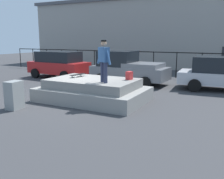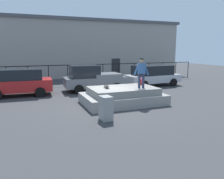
{
  "view_description": "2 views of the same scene",
  "coord_description": "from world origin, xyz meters",
  "px_view_note": "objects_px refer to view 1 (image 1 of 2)",
  "views": [
    {
      "loc": [
        6.31,
        -8.95,
        2.59
      ],
      "look_at": [
        1.36,
        0.64,
        0.41
      ],
      "focal_mm": 40.54,
      "sensor_mm": 36.0,
      "label": 1
    },
    {
      "loc": [
        -4.32,
        -11.27,
        3.02
      ],
      "look_at": [
        0.67,
        1.39,
        0.58
      ],
      "focal_mm": 36.07,
      "sensor_mm": 36.0,
      "label": 2
    }
  ],
  "objects_px": {
    "car_red_hatchback_near": "(59,64)",
    "utility_box": "(14,95)",
    "backpack": "(129,76)",
    "skateboarder": "(104,58)",
    "skateboard": "(78,75)",
    "car_grey_pickup_mid": "(127,68)"
  },
  "relations": [
    {
      "from": "skateboarder",
      "to": "car_red_hatchback_near",
      "type": "relative_size",
      "value": 0.39
    },
    {
      "from": "skateboarder",
      "to": "skateboard",
      "type": "distance_m",
      "value": 2.08
    },
    {
      "from": "utility_box",
      "to": "skateboard",
      "type": "bearing_deg",
      "value": 64.2
    },
    {
      "from": "car_red_hatchback_near",
      "to": "backpack",
      "type": "bearing_deg",
      "value": -29.66
    },
    {
      "from": "utility_box",
      "to": "skateboarder",
      "type": "bearing_deg",
      "value": 29.64
    },
    {
      "from": "skateboard",
      "to": "car_grey_pickup_mid",
      "type": "height_order",
      "value": "car_grey_pickup_mid"
    },
    {
      "from": "skateboarder",
      "to": "car_grey_pickup_mid",
      "type": "xyz_separation_m",
      "value": [
        -1.26,
        5.03,
        -0.92
      ]
    },
    {
      "from": "backpack",
      "to": "car_grey_pickup_mid",
      "type": "xyz_separation_m",
      "value": [
        -1.83,
        3.92,
        -0.16
      ]
    },
    {
      "from": "skateboard",
      "to": "car_grey_pickup_mid",
      "type": "distance_m",
      "value": 4.29
    },
    {
      "from": "backpack",
      "to": "car_grey_pickup_mid",
      "type": "bearing_deg",
      "value": -147.14
    },
    {
      "from": "skateboarder",
      "to": "car_red_hatchback_near",
      "type": "xyz_separation_m",
      "value": [
        -6.26,
        5.01,
        -0.92
      ]
    },
    {
      "from": "skateboarder",
      "to": "utility_box",
      "type": "xyz_separation_m",
      "value": [
        -2.76,
        -1.92,
        -1.33
      ]
    },
    {
      "from": "backpack",
      "to": "skateboarder",
      "type": "bearing_deg",
      "value": -19.58
    },
    {
      "from": "utility_box",
      "to": "car_grey_pickup_mid",
      "type": "bearing_deg",
      "value": 72.61
    },
    {
      "from": "skateboard",
      "to": "car_red_hatchback_near",
      "type": "bearing_deg",
      "value": 136.79
    },
    {
      "from": "skateboard",
      "to": "car_red_hatchback_near",
      "type": "relative_size",
      "value": 0.2
    },
    {
      "from": "car_red_hatchback_near",
      "to": "car_grey_pickup_mid",
      "type": "bearing_deg",
      "value": 0.28
    },
    {
      "from": "car_grey_pickup_mid",
      "to": "utility_box",
      "type": "bearing_deg",
      "value": -102.2
    },
    {
      "from": "skateboard",
      "to": "car_grey_pickup_mid",
      "type": "xyz_separation_m",
      "value": [
        0.49,
        4.26,
        -0.09
      ]
    },
    {
      "from": "skateboard",
      "to": "utility_box",
      "type": "bearing_deg",
      "value": -110.61
    },
    {
      "from": "car_red_hatchback_near",
      "to": "car_grey_pickup_mid",
      "type": "distance_m",
      "value": 5.0
    },
    {
      "from": "car_red_hatchback_near",
      "to": "utility_box",
      "type": "xyz_separation_m",
      "value": [
        3.5,
        -6.93,
        -0.4
      ]
    }
  ]
}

